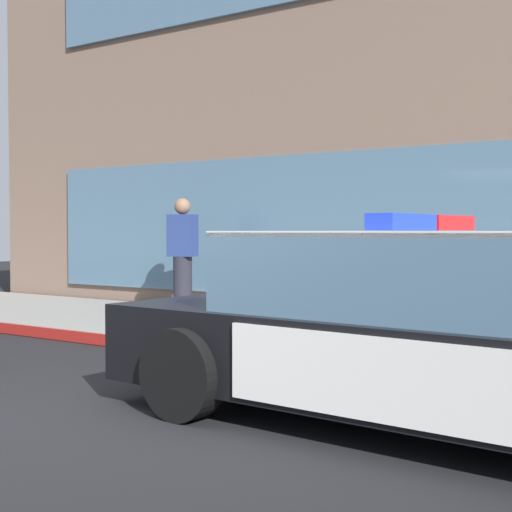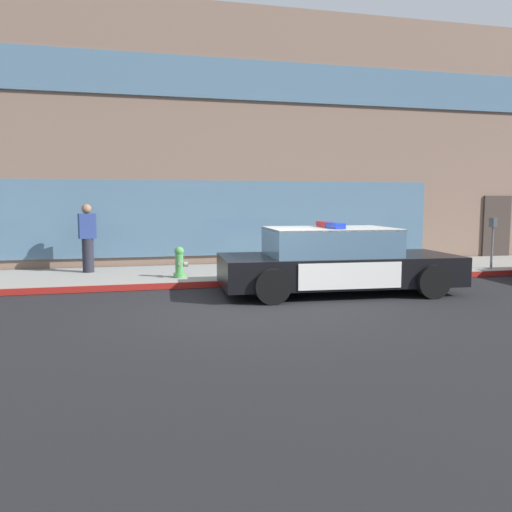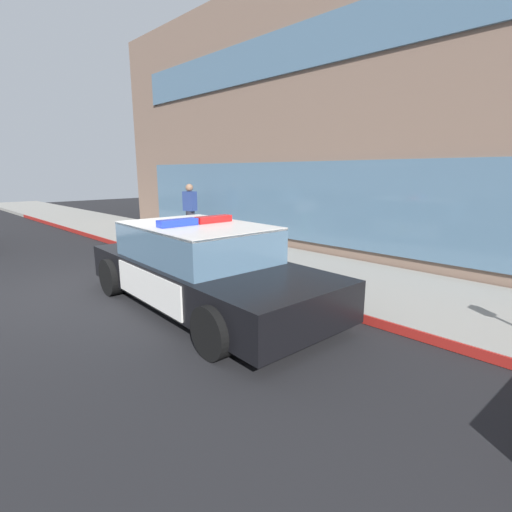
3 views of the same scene
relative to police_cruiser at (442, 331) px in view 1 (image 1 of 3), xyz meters
The scene contains 6 objects.
ground 2.64m from the police_cruiser, 149.68° to the right, with size 48.00×48.00×0.00m, color black.
sidewalk 3.60m from the police_cruiser, 128.34° to the left, with size 48.00×3.08×0.15m, color gray.
curb_red_paint 2.59m from the police_cruiser, 150.90° to the left, with size 28.80×0.04×0.14m, color maroon.
police_cruiser is the anchor object (origin of this frame).
fire_hydrant 3.67m from the police_cruiser, 147.67° to the left, with size 0.34×0.39×0.73m.
pedestrian_on_sidewalk 6.26m from the police_cruiser, 147.06° to the left, with size 0.45×0.35×1.71m.
Camera 1 is at (4.04, -3.68, 1.38)m, focal length 51.82 mm.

